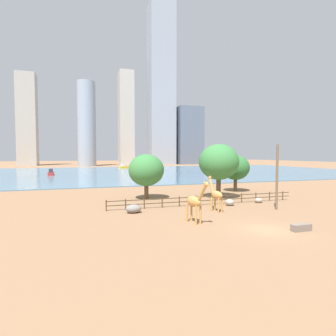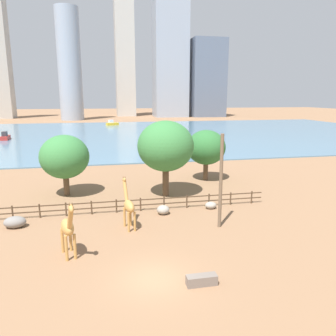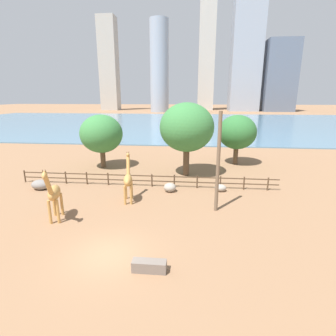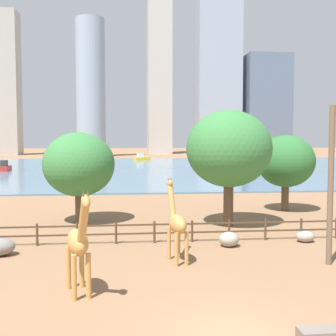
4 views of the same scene
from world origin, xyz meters
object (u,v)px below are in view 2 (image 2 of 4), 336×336
object	(u,v)px
giraffe_tall	(68,228)
boat_ferry	(5,137)
feeding_trough	(202,280)
giraffe_companion	(129,206)
boat_sailboat	(112,123)
utility_pole	(221,182)
tree_center_broad	(65,157)
boulder_by_pole	(211,205)
boulder_small	(15,222)
tree_right_tall	(206,148)
tree_left_large	(166,146)
boulder_near_fence	(163,210)

from	to	relation	value
giraffe_tall	boat_ferry	bearing A→B (deg)	-178.65
feeding_trough	giraffe_companion	bearing A→B (deg)	110.20
boat_sailboat	giraffe_tall	bearing A→B (deg)	-117.53
utility_pole	feeding_trough	distance (m)	9.68
giraffe_tall	utility_pole	distance (m)	12.34
tree_center_broad	boat_ferry	world-z (taller)	tree_center_broad
boulder_by_pole	tree_center_broad	size ratio (longest dim) A/B	0.17
utility_pole	tree_center_broad	xyz separation A→B (m)	(-13.39, 11.82, 0.39)
boulder_small	tree_right_tall	world-z (taller)	tree_right_tall
feeding_trough	boat_ferry	world-z (taller)	boat_ferry
tree_left_large	boat_sailboat	distance (m)	89.58
boulder_small	tree_left_large	size ratio (longest dim) A/B	0.22
boulder_by_pole	boat_sailboat	world-z (taller)	boat_sailboat
giraffe_companion	boat_sailboat	xyz separation A→B (m)	(1.94, 97.70, -1.08)
giraffe_tall	tree_center_broad	bearing A→B (deg)	169.62
utility_pole	boat_ferry	bearing A→B (deg)	117.68
boat_ferry	utility_pole	bearing A→B (deg)	-156.51
utility_pole	feeding_trough	bearing A→B (deg)	-116.66
giraffe_companion	feeding_trough	world-z (taller)	giraffe_companion
utility_pole	tree_center_broad	bearing A→B (deg)	138.57
boulder_near_fence	tree_left_large	world-z (taller)	tree_left_large
giraffe_companion	boulder_small	distance (m)	9.64
tree_center_broad	tree_right_tall	world-z (taller)	tree_center_broad
utility_pole	tree_right_tall	xyz separation A→B (m)	(3.69, 15.26, 0.36)
giraffe_tall	boat_ferry	world-z (taller)	giraffe_tall
tree_left_large	boat_ferry	bearing A→B (deg)	119.56
tree_right_tall	boat_sailboat	distance (m)	84.23
giraffe_companion	boulder_by_pole	size ratio (longest dim) A/B	3.79
tree_center_broad	boat_sailboat	size ratio (longest dim) A/B	1.39
tree_left_large	boat_sailboat	world-z (taller)	tree_left_large
boulder_small	feeding_trough	size ratio (longest dim) A/B	0.99
utility_pole	tree_right_tall	size ratio (longest dim) A/B	1.20
boulder_by_pole	giraffe_tall	bearing A→B (deg)	-149.49
tree_center_broad	tree_left_large	bearing A→B (deg)	-12.26
tree_center_broad	boulder_near_fence	bearing A→B (deg)	-40.42
utility_pole	boulder_near_fence	world-z (taller)	utility_pole
tree_left_large	boat_ferry	distance (m)	61.09
utility_pole	boat_ferry	xyz separation A→B (m)	(-32.78, 62.49, -3.02)
utility_pole	boulder_small	world-z (taller)	utility_pole
giraffe_companion	feeding_trough	distance (m)	10.00
giraffe_tall	tree_right_tall	world-z (taller)	tree_right_tall
tree_left_large	boat_sailboat	bearing A→B (deg)	91.77
feeding_trough	tree_left_large	distance (m)	18.32
utility_pole	boulder_near_fence	xyz separation A→B (m)	(-4.07, 3.88, -3.49)
feeding_trough	tree_left_large	xyz separation A→B (m)	(1.30, 17.53, 5.18)
tree_right_tall	boulder_small	bearing A→B (deg)	-149.49
giraffe_tall	boat_sailboat	size ratio (longest dim) A/B	0.91
boulder_near_fence	boat_sailboat	bearing A→B (deg)	90.86
giraffe_tall	tree_left_large	xyz separation A→B (m)	(9.11, 12.46, 3.39)
utility_pole	tree_left_large	distance (m)	10.01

